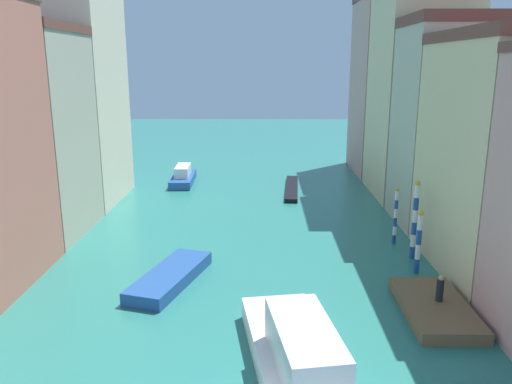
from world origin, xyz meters
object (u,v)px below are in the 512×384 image
Objects in this scene: mooring_pole_0 at (419,241)px; gondola_black at (292,188)px; person_on_dock at (440,289)px; mooring_pole_1 at (415,219)px; mooring_pole_2 at (396,215)px; waterfront_dock at (435,308)px; vaporetto_white at (304,371)px; motorboat_0 at (170,277)px; motorboat_1 at (183,177)px.

mooring_pole_0 is 0.39× the size of gondola_black.
mooring_pole_0 reaches higher than person_on_dock.
mooring_pole_2 is at bearing 99.91° from mooring_pole_1.
vaporetto_white reaches higher than waterfront_dock.
person_on_dock is 10.15m from mooring_pole_2.
waterfront_dock is 4.57× the size of person_on_dock.
mooring_pole_0 is 14.68m from motorboat_0.
person_on_dock is 14.57m from motorboat_0.
mooring_pole_1 reaches higher than motorboat_1.
waterfront_dock is at bearing -14.06° from motorboat_0.
vaporetto_white is at bearing -74.19° from motorboat_1.
mooring_pole_1 is 0.71× the size of motorboat_0.
gondola_black is at bearing 102.74° from waterfront_dock.
person_on_dock reaches higher than waterfront_dock.
waterfront_dock is at bearing -96.33° from mooring_pole_0.
mooring_pole_0 is at bearing 56.71° from vaporetto_white.
mooring_pole_0 reaches higher than waterfront_dock.
gondola_black is at bearing 87.70° from vaporetto_white.
vaporetto_white is (-7.66, -11.67, -1.03)m from mooring_pole_0.
vaporetto_white is at bearing -137.45° from person_on_dock.
mooring_pole_0 is (0.57, 5.13, 1.71)m from waterfront_dock.
mooring_pole_0 reaches higher than motorboat_1.
vaporetto_white reaches higher than motorboat_1.
waterfront_dock is 0.98m from person_on_dock.
mooring_pole_0 is at bearing 83.67° from waterfront_dock.
person_on_dock is 0.20× the size of motorboat_1.
vaporetto_white is 32.22m from gondola_black.
mooring_pole_1 is 0.74× the size of motorboat_1.
mooring_pole_2 is 0.55× the size of motorboat_0.
mooring_pole_2 is at bearing 87.19° from waterfront_dock.
mooring_pole_2 is (-0.06, 5.17, 0.04)m from mooring_pole_0.
mooring_pole_0 is 5.17m from mooring_pole_2.
motorboat_1 reaches higher than gondola_black.
motorboat_1 is at bearing 130.51° from mooring_pole_1.
mooring_pole_0 is at bearing -53.17° from motorboat_1.
waterfront_dock is at bearing 42.69° from vaporetto_white.
mooring_pole_1 is 1.29× the size of mooring_pole_2.
waterfront_dock is 1.56× the size of mooring_pole_2.
gondola_black is (-6.02, 25.46, -1.04)m from person_on_dock.
gondola_black is at bearing 107.24° from mooring_pole_0.
mooring_pole_1 reaches higher than mooring_pole_0.
gondola_black is at bearing 103.31° from person_on_dock.
mooring_pole_0 is 13.99m from vaporetto_white.
waterfront_dock is 33.36m from motorboat_1.
vaporetto_white is (-8.08, -14.08, -1.65)m from mooring_pole_1.
mooring_pole_1 is at bearing -69.45° from gondola_black.
mooring_pole_1 reaches higher than gondola_black.
mooring_pole_0 is at bearing -89.30° from mooring_pole_2.
vaporetto_white is 1.31× the size of gondola_black.
motorboat_1 is at bearing 120.76° from waterfront_dock.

